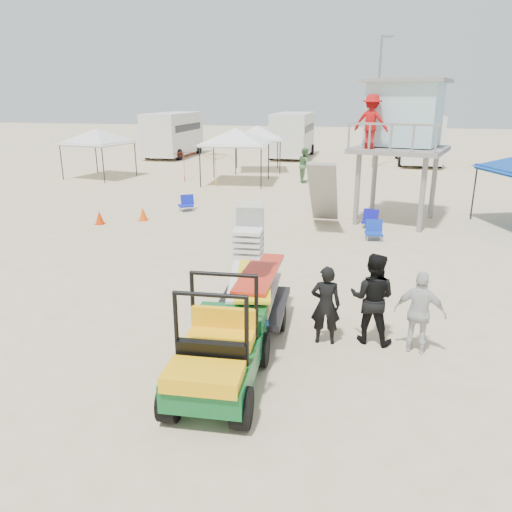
% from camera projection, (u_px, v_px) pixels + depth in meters
% --- Properties ---
extents(ground, '(140.00, 140.00, 0.00)m').
position_uv_depth(ground, '(187.00, 383.00, 8.25)').
color(ground, beige).
rests_on(ground, ground).
extents(utility_cart, '(1.34, 2.47, 1.83)m').
position_uv_depth(utility_cart, '(217.00, 343.00, 7.79)').
color(utility_cart, '#0D5824').
rests_on(utility_cart, ground).
extents(surf_trailer, '(1.47, 2.56, 2.30)m').
position_uv_depth(surf_trailer, '(251.00, 285.00, 9.92)').
color(surf_trailer, black).
rests_on(surf_trailer, ground).
extents(man_left, '(0.59, 0.42, 1.55)m').
position_uv_depth(man_left, '(326.00, 305.00, 9.38)').
color(man_left, black).
rests_on(man_left, ground).
extents(man_mid, '(0.97, 0.82, 1.78)m').
position_uv_depth(man_mid, '(372.00, 298.00, 9.40)').
color(man_mid, black).
rests_on(man_mid, ground).
extents(man_right, '(0.98, 0.56, 1.57)m').
position_uv_depth(man_right, '(420.00, 313.00, 9.03)').
color(man_right, silver).
rests_on(man_right, ground).
extents(lifeguard_tower, '(3.81, 3.81, 4.96)m').
position_uv_depth(lifeguard_tower, '(399.00, 120.00, 17.80)').
color(lifeguard_tower, gray).
rests_on(lifeguard_tower, ground).
extents(canopy_white_a, '(3.54, 3.54, 3.30)m').
position_uv_depth(canopy_white_a, '(235.00, 131.00, 26.11)').
color(canopy_white_a, black).
rests_on(canopy_white_a, ground).
extents(canopy_white_b, '(3.54, 3.54, 3.15)m').
position_uv_depth(canopy_white_b, '(97.00, 131.00, 27.96)').
color(canopy_white_b, black).
rests_on(canopy_white_b, ground).
extents(canopy_white_c, '(3.38, 3.38, 3.17)m').
position_uv_depth(canopy_white_c, '(257.00, 128.00, 30.38)').
color(canopy_white_c, black).
rests_on(canopy_white_c, ground).
extents(umbrella_a, '(2.45, 2.47, 1.70)m').
position_uv_depth(umbrella_a, '(184.00, 166.00, 27.11)').
color(umbrella_a, red).
rests_on(umbrella_a, ground).
extents(umbrella_b, '(2.77, 2.76, 1.79)m').
position_uv_depth(umbrella_b, '(216.00, 169.00, 25.54)').
color(umbrella_b, gold).
rests_on(umbrella_b, ground).
extents(cone_near, '(0.34, 0.34, 0.50)m').
position_uv_depth(cone_near, '(100.00, 218.00, 18.31)').
color(cone_near, red).
rests_on(cone_near, ground).
extents(cone_far, '(0.34, 0.34, 0.50)m').
position_uv_depth(cone_far, '(143.00, 214.00, 18.87)').
color(cone_far, '#F55207').
rests_on(cone_far, ground).
extents(beach_chair_a, '(0.73, 0.82, 0.64)m').
position_uv_depth(beach_chair_a, '(187.00, 203.00, 20.49)').
color(beach_chair_a, '#101FB2').
rests_on(beach_chair_a, ground).
extents(beach_chair_b, '(0.60, 0.64, 0.64)m').
position_uv_depth(beach_chair_b, '(374.00, 230.00, 16.39)').
color(beach_chair_b, '#0F32A7').
rests_on(beach_chair_b, ground).
extents(beach_chair_c, '(0.65, 0.70, 0.64)m').
position_uv_depth(beach_chair_c, '(371.00, 219.00, 17.85)').
color(beach_chair_c, '#110E9F').
rests_on(beach_chair_c, ground).
extents(rv_far_left, '(2.64, 6.80, 3.25)m').
position_uv_depth(rv_far_left, '(173.00, 132.00, 38.03)').
color(rv_far_left, silver).
rests_on(rv_far_left, ground).
extents(rv_mid_left, '(2.65, 6.50, 3.25)m').
position_uv_depth(rv_mid_left, '(293.00, 133.00, 37.56)').
color(rv_mid_left, silver).
rests_on(rv_mid_left, ground).
extents(rv_mid_right, '(2.64, 7.00, 3.25)m').
position_uv_depth(rv_mid_right, '(419.00, 137.00, 34.30)').
color(rv_mid_right, silver).
rests_on(rv_mid_right, ground).
extents(light_pole_left, '(0.14, 0.14, 8.00)m').
position_uv_depth(light_pole_left, '(377.00, 104.00, 31.47)').
color(light_pole_left, slate).
rests_on(light_pole_left, ground).
extents(distant_beachgoers, '(14.02, 9.41, 1.86)m').
position_uv_depth(distant_beachgoers, '(368.00, 162.00, 28.19)').
color(distant_beachgoers, '#4A7848').
rests_on(distant_beachgoers, ground).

